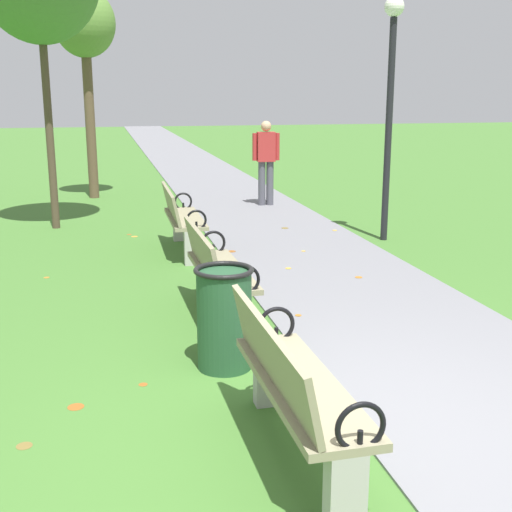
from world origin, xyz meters
TOP-DOWN VIEW (x-y plane):
  - ground_plane at (0.00, 0.00)m, footprint 80.00×80.00m
  - paved_walkway at (1.14, 18.00)m, footprint 2.27×44.00m
  - park_bench_1 at (-0.50, -0.14)m, footprint 0.50×1.61m
  - park_bench_2 at (-0.50, 2.56)m, footprint 0.50×1.61m
  - park_bench_3 at (-0.50, 5.43)m, footprint 0.49×1.61m
  - tree_2 at (-1.72, 10.76)m, footprint 1.23×1.23m
  - pedestrian_walking at (1.57, 8.92)m, footprint 0.53×0.25m
  - trash_bin at (-0.65, 1.33)m, footprint 0.48×0.48m
  - lamp_post at (2.57, 5.53)m, footprint 0.28×0.28m
  - scattered_leaves at (-0.09, 2.20)m, footprint 4.39×8.69m

SIDE VIEW (x-z plane):
  - ground_plane at x=0.00m, z-range 0.00..0.00m
  - paved_walkway at x=1.14m, z-range 0.00..0.02m
  - scattered_leaves at x=-0.09m, z-range 0.00..0.03m
  - trash_bin at x=-0.65m, z-range 0.00..0.84m
  - park_bench_1 at x=-0.50m, z-range 0.04..0.93m
  - park_bench_2 at x=-0.50m, z-range 0.04..0.93m
  - park_bench_3 at x=-0.50m, z-range 0.04..0.93m
  - pedestrian_walking at x=1.57m, z-range 0.12..1.74m
  - lamp_post at x=2.57m, z-range 0.57..4.05m
  - tree_2 at x=-1.72m, z-range 1.31..5.49m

